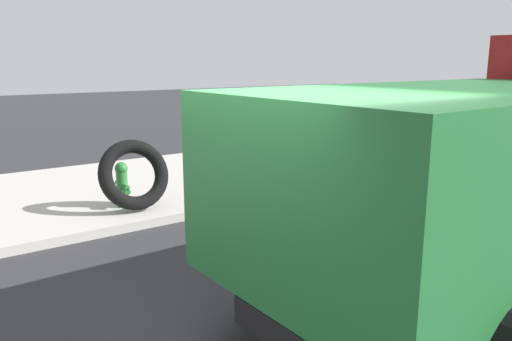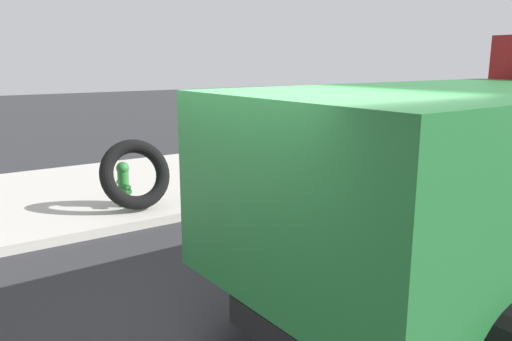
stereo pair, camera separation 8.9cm
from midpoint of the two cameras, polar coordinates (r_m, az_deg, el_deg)
name	(u,v)px [view 1 (the left image)]	position (r m, az deg, el deg)	size (l,w,h in m)	color
sidewalk_curb	(70,196)	(10.40, -20.76, -2.72)	(36.00, 5.00, 0.15)	#BCB7AD
fire_hydrant	(122,183)	(8.96, -15.31, -1.41)	(0.22, 0.50, 0.79)	#2D8438
loose_tire	(134,175)	(8.71, -14.04, -0.46)	(1.22, 1.22, 0.24)	black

